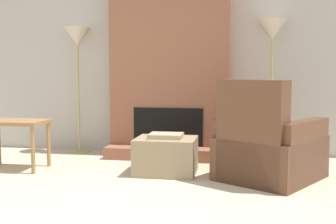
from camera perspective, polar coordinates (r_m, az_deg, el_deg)
ground_plane at (r=3.35m, az=-7.40°, el=-14.31°), size 24.00×24.00×0.00m
wall_back at (r=5.94m, az=0.65°, el=6.99°), size 7.04×0.06×2.60m
fireplace at (r=5.72m, az=0.28°, el=6.43°), size 1.61×0.67×2.60m
ottoman at (r=4.73m, az=-0.28°, el=-5.84°), size 0.67×0.55×0.45m
armchair at (r=4.54m, az=13.26°, el=-5.10°), size 1.27×1.31×1.06m
side_table at (r=5.23m, az=-20.09°, el=-1.99°), size 0.73×0.47×0.57m
floor_lamp_left at (r=6.07m, az=-12.18°, el=9.06°), size 0.37×0.37×1.76m
floor_lamp_right at (r=5.65m, az=13.94°, el=9.75°), size 0.37×0.37×1.80m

